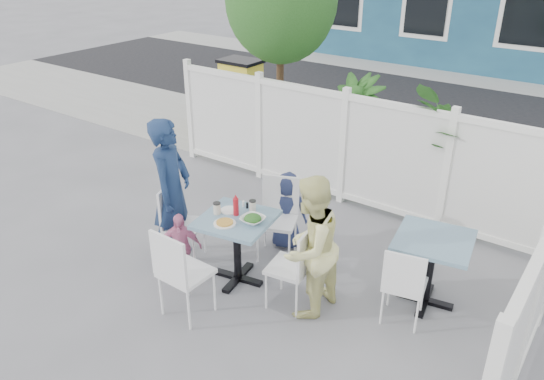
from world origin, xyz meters
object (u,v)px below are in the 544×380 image
Objects in this scene: utility_cabinet at (241,97)px; chair_right at (296,262)px; woman at (310,247)px; main_table at (237,232)px; chair_back at (278,211)px; toddler at (180,247)px; man at (172,191)px; spare_table at (432,253)px; chair_near at (179,269)px; chair_left at (177,218)px; boy at (287,210)px.

chair_right is at bearing -45.84° from utility_cabinet.
chair_right is at bearing -76.65° from woman.
main_table is 0.73m from chair_back.
toddler is at bearing 95.28° from chair_right.
woman is (1.82, 0.06, -0.12)m from man.
chair_near is (-1.92, -1.66, -0.02)m from spare_table.
woman is at bearing 69.33° from chair_left.
man is 1.16× the size of woman.
chair_left is 0.63× the size of woman.
boy is at bearing 29.54° from chair_right.
utility_cabinet is 0.87× the size of woman.
man is (-0.06, 0.02, 0.32)m from chair_left.
woman is 1.53m from toddler.
boy is at bearing 87.41° from main_table.
spare_table is 1.83m from boy.
chair_right is 1.71m from man.
toddler is at bearing -147.57° from main_table.
chair_back is 0.99× the size of boy.
utility_cabinet is 5.67m from chair_near.
utility_cabinet is 5.62m from woman.
chair_back is at bearing -126.31° from woman.
man is at bearing 138.61° from chair_near.
chair_right is 0.95× the size of boy.
woman is (1.76, 0.08, 0.20)m from chair_left.
chair_near is (-0.05, -0.83, -0.03)m from main_table.
chair_left is at bearing -60.91° from utility_cabinet.
man is (-1.68, -0.04, 0.33)m from chair_right.
chair_left is at bearing 137.01° from chair_near.
man reaches higher than woman.
chair_back is 0.21m from boy.
utility_cabinet is 1.34× the size of chair_back.
toddler is (-0.48, 0.49, -0.17)m from chair_near.
main_table is at bearing 80.50° from chair_right.
woman reaches higher than chair_right.
chair_right is 0.62× the size of woman.
toddler is at bearing -59.35° from utility_cabinet.
chair_near is (-0.83, -0.82, 0.04)m from chair_right.
chair_near reaches higher than boy.
spare_table is 0.85× the size of chair_near.
utility_cabinet reaches higher than chair_right.
utility_cabinet is 5.01m from toddler.
man is at bearing 107.25° from toddler.
chair_near is 0.71m from toddler.
toddler is (-1.45, -0.36, -0.34)m from woman.
woman is 1.84× the size of toddler.
spare_table is (1.87, 0.83, -0.01)m from main_table.
main_table is 0.92× the size of chair_left.
chair_back is 1.26m from man.
chair_right reaches higher than toddler.
utility_cabinet is 1.41× the size of chair_right.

